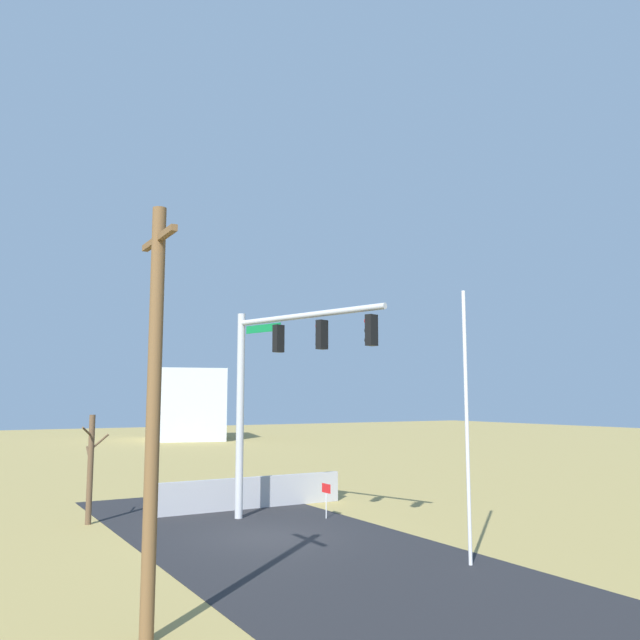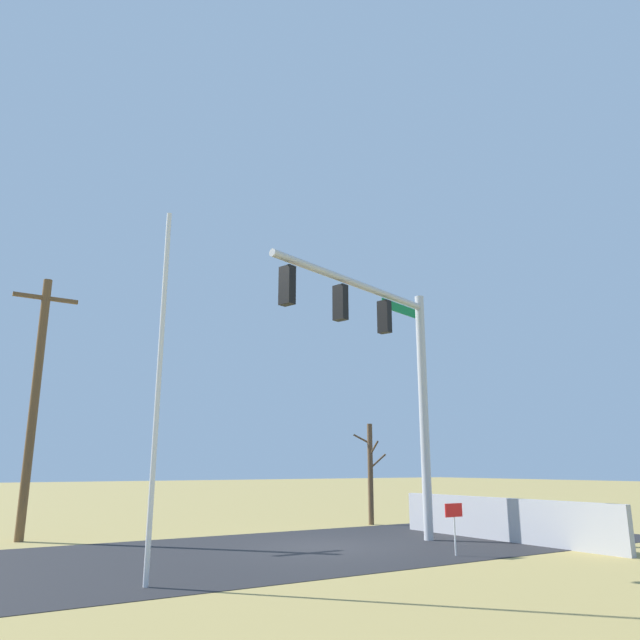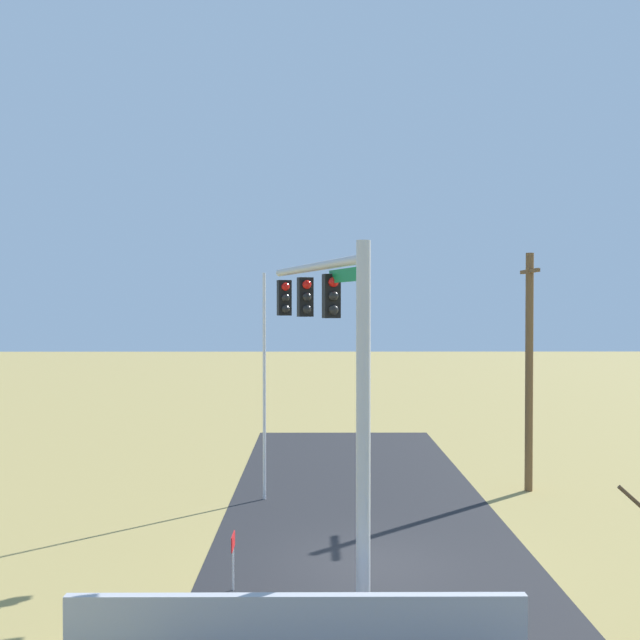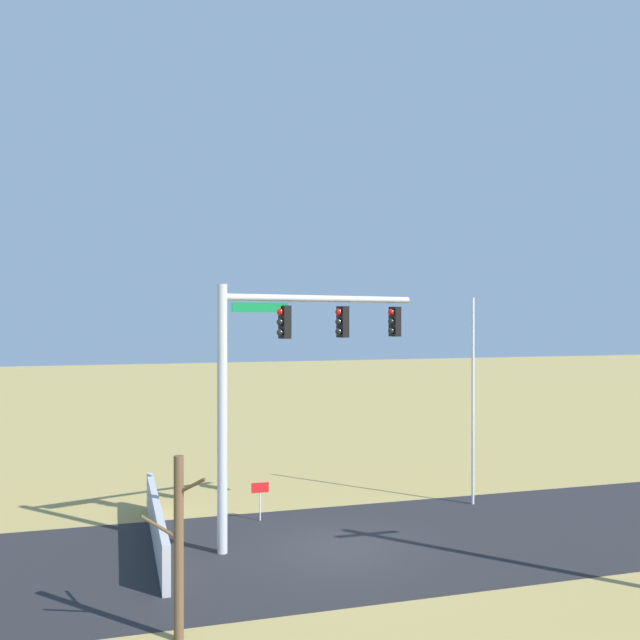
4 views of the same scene
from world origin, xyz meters
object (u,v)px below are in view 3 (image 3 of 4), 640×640
at_px(signal_mast, 333,347).
at_px(open_sign, 233,549).
at_px(flagpole, 264,386).
at_px(utility_pole, 529,367).

distance_m(signal_mast, open_sign, 4.84).
relative_size(flagpole, open_sign, 5.87).
xyz_separation_m(flagpole, open_sign, (7.47, -0.16, -2.68)).
distance_m(signal_mast, utility_pole, 10.73).
bearing_deg(open_sign, signal_mast, 95.37).
height_order(flagpole, utility_pole, utility_pole).
bearing_deg(signal_mast, open_sign, -84.63).
bearing_deg(signal_mast, utility_pole, 141.25).
xyz_separation_m(signal_mast, open_sign, (0.20, -2.15, -4.33)).
bearing_deg(flagpole, utility_pole, 96.90).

